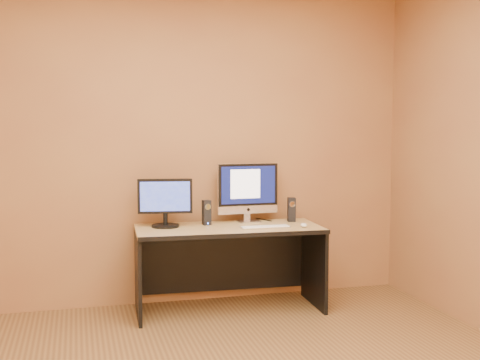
# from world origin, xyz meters

# --- Properties ---
(walls) EXTENTS (4.00, 4.00, 2.60)m
(walls) POSITION_xyz_m (0.00, 0.00, 1.30)
(walls) COLOR olive
(walls) RESTS_ON ground
(desk) EXTENTS (1.47, 0.70, 0.67)m
(desk) POSITION_xyz_m (0.39, 1.63, 0.33)
(desk) COLOR tan
(desk) RESTS_ON ground
(imac) EXTENTS (0.52, 0.20, 0.50)m
(imac) POSITION_xyz_m (0.60, 1.83, 0.91)
(imac) COLOR #B7B7BB
(imac) RESTS_ON desk
(second_monitor) EXTENTS (0.46, 0.28, 0.38)m
(second_monitor) POSITION_xyz_m (-0.09, 1.76, 0.86)
(second_monitor) COLOR black
(second_monitor) RESTS_ON desk
(speaker_left) EXTENTS (0.07, 0.07, 0.20)m
(speaker_left) POSITION_xyz_m (0.24, 1.78, 0.77)
(speaker_left) COLOR black
(speaker_left) RESTS_ON desk
(speaker_right) EXTENTS (0.07, 0.07, 0.20)m
(speaker_right) POSITION_xyz_m (0.95, 1.76, 0.77)
(speaker_right) COLOR black
(speaker_right) RESTS_ON desk
(keyboard) EXTENTS (0.39, 0.10, 0.02)m
(keyboard) POSITION_xyz_m (0.64, 1.51, 0.67)
(keyboard) COLOR silver
(keyboard) RESTS_ON desk
(mouse) EXTENTS (0.07, 0.10, 0.03)m
(mouse) POSITION_xyz_m (0.95, 1.47, 0.68)
(mouse) COLOR white
(mouse) RESTS_ON desk
(cable_a) EXTENTS (0.09, 0.18, 0.01)m
(cable_a) POSITION_xyz_m (0.76, 1.90, 0.67)
(cable_a) COLOR black
(cable_a) RESTS_ON desk
(cable_b) EXTENTS (0.07, 0.15, 0.01)m
(cable_b) POSITION_xyz_m (0.62, 1.91, 0.67)
(cable_b) COLOR black
(cable_b) RESTS_ON desk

